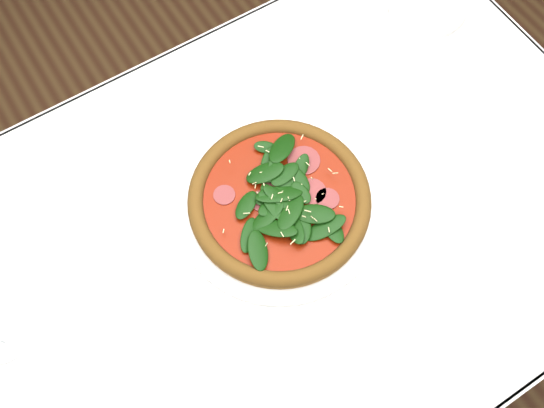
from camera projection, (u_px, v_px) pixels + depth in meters
ground at (276, 331)px, 1.65m from camera, size 6.00×6.00×0.00m
dining_table at (278, 248)px, 1.06m from camera, size 1.21×0.81×0.75m
plate at (279, 203)px, 0.98m from camera, size 0.34×0.34×0.01m
pizza at (279, 198)px, 0.96m from camera, size 0.35×0.35×0.04m
saucer_far at (427, 6)px, 1.15m from camera, size 0.15×0.15×0.01m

